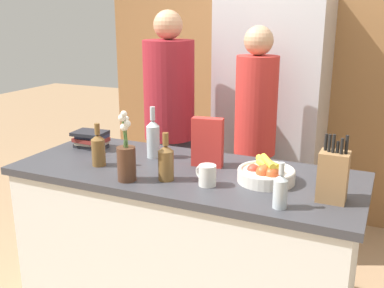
{
  "coord_description": "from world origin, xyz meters",
  "views": [
    {
      "loc": [
        0.97,
        -2.05,
        1.71
      ],
      "look_at": [
        0.0,
        0.09,
        1.03
      ],
      "focal_mm": 42.0,
      "sensor_mm": 36.0,
      "label": 1
    }
  ],
  "objects_px": {
    "fruit_bowl": "(266,173)",
    "coffee_mug": "(207,175)",
    "refrigerator": "(271,117)",
    "person_at_sink": "(169,119)",
    "person_in_blue": "(255,132)",
    "bottle_wine": "(98,149)",
    "cereal_box": "(207,142)",
    "flower_vase": "(126,158)",
    "bottle_vinegar": "(166,162)",
    "knife_block": "(333,176)",
    "book_stack": "(91,139)",
    "bottle_water": "(153,138)",
    "bottle_oil": "(280,190)"
  },
  "relations": [
    {
      "from": "fruit_bowl",
      "to": "coffee_mug",
      "type": "distance_m",
      "value": 0.3
    },
    {
      "from": "refrigerator",
      "to": "fruit_bowl",
      "type": "height_order",
      "value": "refrigerator"
    },
    {
      "from": "person_at_sink",
      "to": "person_in_blue",
      "type": "relative_size",
      "value": 1.06
    },
    {
      "from": "refrigerator",
      "to": "bottle_wine",
      "type": "height_order",
      "value": "refrigerator"
    },
    {
      "from": "bottle_wine",
      "to": "cereal_box",
      "type": "bearing_deg",
      "value": 23.53
    },
    {
      "from": "flower_vase",
      "to": "bottle_vinegar",
      "type": "distance_m",
      "value": 0.2
    },
    {
      "from": "knife_block",
      "to": "bottle_vinegar",
      "type": "xyz_separation_m",
      "value": [
        -0.79,
        -0.07,
        -0.02
      ]
    },
    {
      "from": "coffee_mug",
      "to": "person_at_sink",
      "type": "xyz_separation_m",
      "value": [
        -0.69,
        0.94,
        0.02
      ]
    },
    {
      "from": "coffee_mug",
      "to": "book_stack",
      "type": "relative_size",
      "value": 0.57
    },
    {
      "from": "fruit_bowl",
      "to": "refrigerator",
      "type": "bearing_deg",
      "value": 103.67
    },
    {
      "from": "flower_vase",
      "to": "bottle_wine",
      "type": "distance_m",
      "value": 0.3
    },
    {
      "from": "coffee_mug",
      "to": "bottle_water",
      "type": "relative_size",
      "value": 0.4
    },
    {
      "from": "fruit_bowl",
      "to": "knife_block",
      "type": "xyz_separation_m",
      "value": [
        0.33,
        -0.11,
        0.07
      ]
    },
    {
      "from": "flower_vase",
      "to": "person_at_sink",
      "type": "xyz_separation_m",
      "value": [
        -0.3,
        1.05,
        -0.05
      ]
    },
    {
      "from": "knife_block",
      "to": "bottle_vinegar",
      "type": "height_order",
      "value": "knife_block"
    },
    {
      "from": "fruit_bowl",
      "to": "cereal_box",
      "type": "height_order",
      "value": "cereal_box"
    },
    {
      "from": "fruit_bowl",
      "to": "book_stack",
      "type": "distance_m",
      "value": 1.16
    },
    {
      "from": "flower_vase",
      "to": "book_stack",
      "type": "distance_m",
      "value": 0.65
    },
    {
      "from": "bottle_vinegar",
      "to": "bottle_water",
      "type": "distance_m",
      "value": 0.38
    },
    {
      "from": "bottle_vinegar",
      "to": "person_at_sink",
      "type": "relative_size",
      "value": 0.14
    },
    {
      "from": "refrigerator",
      "to": "coffee_mug",
      "type": "height_order",
      "value": "refrigerator"
    },
    {
      "from": "bottle_wine",
      "to": "book_stack",
      "type": "bearing_deg",
      "value": 133.12
    },
    {
      "from": "coffee_mug",
      "to": "fruit_bowl",
      "type": "bearing_deg",
      "value": 33.19
    },
    {
      "from": "coffee_mug",
      "to": "bottle_vinegar",
      "type": "relative_size",
      "value": 0.49
    },
    {
      "from": "person_at_sink",
      "to": "person_in_blue",
      "type": "distance_m",
      "value": 0.64
    },
    {
      "from": "bottle_vinegar",
      "to": "bottle_wine",
      "type": "relative_size",
      "value": 1.03
    },
    {
      "from": "bottle_wine",
      "to": "bottle_oil",
      "type": "bearing_deg",
      "value": -7.94
    },
    {
      "from": "knife_block",
      "to": "bottle_wine",
      "type": "xyz_separation_m",
      "value": [
        -1.23,
        -0.03,
        -0.02
      ]
    },
    {
      "from": "refrigerator",
      "to": "book_stack",
      "type": "distance_m",
      "value": 1.5
    },
    {
      "from": "refrigerator",
      "to": "bottle_wine",
      "type": "xyz_separation_m",
      "value": [
        -0.57,
        -1.52,
        0.08
      ]
    },
    {
      "from": "bottle_oil",
      "to": "person_in_blue",
      "type": "relative_size",
      "value": 0.12
    },
    {
      "from": "knife_block",
      "to": "bottle_water",
      "type": "xyz_separation_m",
      "value": [
        -1.03,
        0.23,
        0.0
      ]
    },
    {
      "from": "bottle_oil",
      "to": "person_in_blue",
      "type": "distance_m",
      "value": 1.17
    },
    {
      "from": "bottle_vinegar",
      "to": "bottle_water",
      "type": "relative_size",
      "value": 0.82
    },
    {
      "from": "person_in_blue",
      "to": "bottle_oil",
      "type": "bearing_deg",
      "value": -77.1
    },
    {
      "from": "book_stack",
      "to": "bottle_wine",
      "type": "relative_size",
      "value": 0.88
    },
    {
      "from": "bottle_water",
      "to": "bottle_oil",
      "type": "bearing_deg",
      "value": -25.32
    },
    {
      "from": "fruit_bowl",
      "to": "person_in_blue",
      "type": "bearing_deg",
      "value": 110.3
    },
    {
      "from": "knife_block",
      "to": "bottle_oil",
      "type": "relative_size",
      "value": 1.5
    },
    {
      "from": "flower_vase",
      "to": "book_stack",
      "type": "bearing_deg",
      "value": 142.25
    },
    {
      "from": "bottle_vinegar",
      "to": "person_in_blue",
      "type": "xyz_separation_m",
      "value": [
        0.16,
        0.99,
        -0.07
      ]
    },
    {
      "from": "cereal_box",
      "to": "person_in_blue",
      "type": "relative_size",
      "value": 0.16
    },
    {
      "from": "person_at_sink",
      "to": "flower_vase",
      "type": "bearing_deg",
      "value": -62.41
    },
    {
      "from": "refrigerator",
      "to": "bottle_oil",
      "type": "relative_size",
      "value": 9.07
    },
    {
      "from": "knife_block",
      "to": "bottle_vinegar",
      "type": "distance_m",
      "value": 0.8
    },
    {
      "from": "refrigerator",
      "to": "book_stack",
      "type": "xyz_separation_m",
      "value": [
        -0.81,
        -1.26,
        0.04
      ]
    },
    {
      "from": "knife_block",
      "to": "person_at_sink",
      "type": "relative_size",
      "value": 0.18
    },
    {
      "from": "cereal_box",
      "to": "bottle_water",
      "type": "distance_m",
      "value": 0.35
    },
    {
      "from": "bottle_oil",
      "to": "bottle_vinegar",
      "type": "bearing_deg",
      "value": 170.72
    },
    {
      "from": "fruit_bowl",
      "to": "bottle_wine",
      "type": "distance_m",
      "value": 0.92
    }
  ]
}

